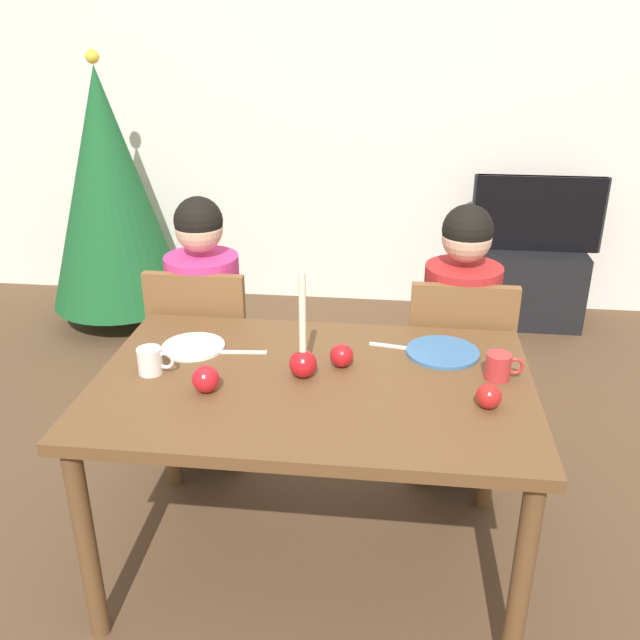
{
  "coord_description": "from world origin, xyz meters",
  "views": [
    {
      "loc": [
        0.25,
        -1.92,
        1.82
      ],
      "look_at": [
        0.0,
        0.2,
        0.87
      ],
      "focal_mm": 38.78,
      "sensor_mm": 36.0,
      "label": 1
    }
  ],
  "objects_px": {
    "apple_by_right_mug": "(342,356)",
    "person_right_child": "(457,350)",
    "apple_near_candle": "(489,396)",
    "plate_left": "(193,347)",
    "tv": "(538,214)",
    "mug_right": "(499,366)",
    "apple_by_left_plate": "(206,379)",
    "chair_left": "(206,353)",
    "plate_right": "(443,352)",
    "christmas_tree": "(109,190)",
    "mug_left": "(151,361)",
    "tv_stand": "(528,286)",
    "dining_table": "(313,402)",
    "candle_centerpiece": "(303,356)",
    "chair_right": "(456,366)",
    "person_left_child": "(207,337)"
  },
  "relations": [
    {
      "from": "mug_left",
      "to": "tv_stand",
      "type": "bearing_deg",
      "value": 55.15
    },
    {
      "from": "dining_table",
      "to": "mug_right",
      "type": "xyz_separation_m",
      "value": [
        0.59,
        0.08,
        0.13
      ]
    },
    {
      "from": "dining_table",
      "to": "plate_left",
      "type": "height_order",
      "value": "plate_left"
    },
    {
      "from": "plate_right",
      "to": "mug_right",
      "type": "height_order",
      "value": "mug_right"
    },
    {
      "from": "tv_stand",
      "to": "christmas_tree",
      "type": "xyz_separation_m",
      "value": [
        -2.58,
        -0.29,
        0.61
      ]
    },
    {
      "from": "person_right_child",
      "to": "candle_centerpiece",
      "type": "height_order",
      "value": "person_right_child"
    },
    {
      "from": "chair_left",
      "to": "apple_by_left_plate",
      "type": "relative_size",
      "value": 10.51
    },
    {
      "from": "christmas_tree",
      "to": "plate_right",
      "type": "distance_m",
      "value": 2.61
    },
    {
      "from": "person_left_child",
      "to": "tv",
      "type": "relative_size",
      "value": 1.48
    },
    {
      "from": "mug_right",
      "to": "chair_right",
      "type": "bearing_deg",
      "value": 98.53
    },
    {
      "from": "apple_by_right_mug",
      "to": "plate_right",
      "type": "bearing_deg",
      "value": 21.48
    },
    {
      "from": "christmas_tree",
      "to": "plate_left",
      "type": "relative_size",
      "value": 7.52
    },
    {
      "from": "plate_left",
      "to": "plate_right",
      "type": "bearing_deg",
      "value": 3.92
    },
    {
      "from": "person_right_child",
      "to": "tv_stand",
      "type": "height_order",
      "value": "person_right_child"
    },
    {
      "from": "tv",
      "to": "apple_by_left_plate",
      "type": "distance_m",
      "value": 2.79
    },
    {
      "from": "person_left_child",
      "to": "tv_stand",
      "type": "height_order",
      "value": "person_left_child"
    },
    {
      "from": "tv",
      "to": "plate_left",
      "type": "height_order",
      "value": "tv"
    },
    {
      "from": "apple_by_right_mug",
      "to": "person_right_child",
      "type": "bearing_deg",
      "value": 51.62
    },
    {
      "from": "mug_left",
      "to": "christmas_tree",
      "type": "bearing_deg",
      "value": 115.49
    },
    {
      "from": "chair_right",
      "to": "apple_by_left_plate",
      "type": "height_order",
      "value": "chair_right"
    },
    {
      "from": "tv",
      "to": "candle_centerpiece",
      "type": "distance_m",
      "value": 2.55
    },
    {
      "from": "dining_table",
      "to": "apple_near_candle",
      "type": "bearing_deg",
      "value": -11.51
    },
    {
      "from": "dining_table",
      "to": "candle_centerpiece",
      "type": "bearing_deg",
      "value": 153.27
    },
    {
      "from": "chair_left",
      "to": "chair_right",
      "type": "relative_size",
      "value": 1.0
    },
    {
      "from": "chair_right",
      "to": "tv_stand",
      "type": "distance_m",
      "value": 1.81
    },
    {
      "from": "apple_near_candle",
      "to": "chair_left",
      "type": "bearing_deg",
      "value": 146.2
    },
    {
      "from": "dining_table",
      "to": "candle_centerpiece",
      "type": "distance_m",
      "value": 0.16
    },
    {
      "from": "tv_stand",
      "to": "mug_left",
      "type": "relative_size",
      "value": 5.25
    },
    {
      "from": "chair_right",
      "to": "person_right_child",
      "type": "bearing_deg",
      "value": 90.0
    },
    {
      "from": "tv",
      "to": "mug_right",
      "type": "height_order",
      "value": "tv"
    },
    {
      "from": "mug_right",
      "to": "apple_near_candle",
      "type": "relative_size",
      "value": 1.61
    },
    {
      "from": "chair_right",
      "to": "mug_right",
      "type": "xyz_separation_m",
      "value": [
        0.08,
        -0.53,
        0.28
      ]
    },
    {
      "from": "tv_stand",
      "to": "tv",
      "type": "bearing_deg",
      "value": 90.0
    },
    {
      "from": "person_right_child",
      "to": "tv_stand",
      "type": "relative_size",
      "value": 1.83
    },
    {
      "from": "tv_stand",
      "to": "apple_by_right_mug",
      "type": "distance_m",
      "value": 2.48
    },
    {
      "from": "chair_left",
      "to": "apple_by_left_plate",
      "type": "distance_m",
      "value": 0.8
    },
    {
      "from": "mug_left",
      "to": "plate_right",
      "type": "bearing_deg",
      "value": 14.85
    },
    {
      "from": "apple_near_candle",
      "to": "plate_left",
      "type": "bearing_deg",
      "value": 163.79
    },
    {
      "from": "christmas_tree",
      "to": "plate_left",
      "type": "distance_m",
      "value": 2.12
    },
    {
      "from": "tv_stand",
      "to": "plate_right",
      "type": "height_order",
      "value": "plate_right"
    },
    {
      "from": "tv_stand",
      "to": "candle_centerpiece",
      "type": "height_order",
      "value": "candle_centerpiece"
    },
    {
      "from": "dining_table",
      "to": "person_left_child",
      "type": "relative_size",
      "value": 1.19
    },
    {
      "from": "tv_stand",
      "to": "plate_right",
      "type": "relative_size",
      "value": 2.55
    },
    {
      "from": "christmas_tree",
      "to": "apple_by_right_mug",
      "type": "distance_m",
      "value": 2.48
    },
    {
      "from": "plate_left",
      "to": "chair_left",
      "type": "bearing_deg",
      "value": 101.88
    },
    {
      "from": "plate_right",
      "to": "apple_by_left_plate",
      "type": "height_order",
      "value": "apple_by_left_plate"
    },
    {
      "from": "apple_by_left_plate",
      "to": "apple_by_right_mug",
      "type": "xyz_separation_m",
      "value": [
        0.4,
        0.21,
        -0.0
      ]
    },
    {
      "from": "person_right_child",
      "to": "christmas_tree",
      "type": "height_order",
      "value": "christmas_tree"
    },
    {
      "from": "dining_table",
      "to": "plate_left",
      "type": "bearing_deg",
      "value": 158.38
    },
    {
      "from": "person_right_child",
      "to": "apple_by_left_plate",
      "type": "xyz_separation_m",
      "value": [
        -0.83,
        -0.75,
        0.22
      ]
    }
  ]
}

